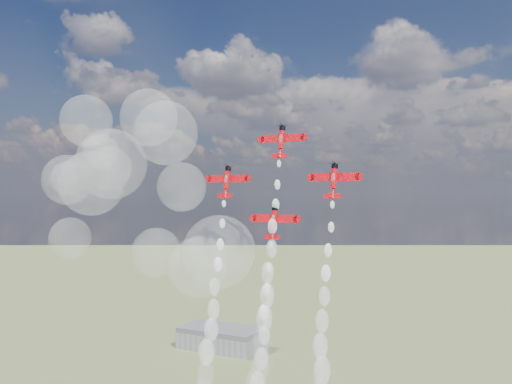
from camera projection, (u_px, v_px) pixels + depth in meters
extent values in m
cube|color=gray|center=(222.00, 340.00, 335.75)|extent=(50.00, 28.00, 10.00)
cube|color=#595B60|center=(222.00, 330.00, 335.76)|extent=(50.00, 28.00, 3.00)
cylinder|color=red|center=(281.00, 139.00, 134.70)|extent=(1.35, 2.38, 5.19)
cylinder|color=black|center=(282.00, 129.00, 135.20)|extent=(1.54, 1.71, 1.27)
cube|color=red|center=(282.00, 138.00, 135.04)|extent=(11.78, 0.61, 1.93)
cube|color=white|center=(271.00, 139.00, 136.63)|extent=(4.63, 0.14, 0.53)
cube|color=white|center=(294.00, 138.00, 133.66)|extent=(4.63, 0.14, 0.53)
cube|color=red|center=(280.00, 156.00, 133.75)|extent=(4.25, 0.34, 1.06)
cube|color=red|center=(278.00, 156.00, 133.09)|extent=(0.14, 1.87, 1.57)
ellipsoid|color=silver|center=(280.00, 139.00, 134.22)|extent=(1.06, 1.43, 2.54)
cone|color=red|center=(280.00, 153.00, 133.98)|extent=(1.35, 1.85, 2.74)
cylinder|color=red|center=(227.00, 179.00, 139.55)|extent=(1.35, 2.38, 5.19)
cylinder|color=black|center=(228.00, 169.00, 140.06)|extent=(1.54, 1.71, 1.27)
cube|color=red|center=(228.00, 179.00, 139.90)|extent=(11.78, 0.61, 1.93)
cube|color=white|center=(217.00, 179.00, 141.49)|extent=(4.63, 0.14, 0.53)
cube|color=white|center=(239.00, 178.00, 138.51)|extent=(4.63, 0.14, 0.53)
cube|color=red|center=(225.00, 196.00, 138.61)|extent=(4.25, 0.34, 1.06)
cube|color=red|center=(223.00, 196.00, 137.95)|extent=(0.14, 1.87, 1.57)
ellipsoid|color=silver|center=(226.00, 179.00, 139.08)|extent=(1.06, 1.43, 2.54)
cone|color=red|center=(225.00, 193.00, 138.84)|extent=(1.35, 1.85, 2.74)
cylinder|color=red|center=(334.00, 178.00, 126.01)|extent=(1.35, 2.38, 5.19)
cylinder|color=black|center=(335.00, 167.00, 126.52)|extent=(1.54, 1.71, 1.27)
cube|color=red|center=(334.00, 177.00, 126.36)|extent=(11.78, 0.61, 1.93)
cube|color=white|center=(322.00, 177.00, 127.94)|extent=(4.63, 0.14, 0.53)
cube|color=white|center=(348.00, 177.00, 124.97)|extent=(4.63, 0.14, 0.53)
cube|color=red|center=(332.00, 196.00, 125.07)|extent=(4.25, 0.34, 1.06)
cube|color=red|center=(331.00, 196.00, 124.41)|extent=(0.14, 1.87, 1.57)
ellipsoid|color=silver|center=(333.00, 178.00, 125.53)|extent=(1.06, 1.43, 2.54)
cone|color=red|center=(333.00, 193.00, 125.30)|extent=(1.35, 1.85, 2.74)
cylinder|color=red|center=(274.00, 219.00, 130.87)|extent=(1.35, 2.38, 5.19)
cylinder|color=black|center=(275.00, 208.00, 131.38)|extent=(1.54, 1.71, 1.27)
cube|color=red|center=(275.00, 218.00, 131.22)|extent=(11.78, 0.61, 1.93)
cube|color=white|center=(263.00, 218.00, 132.80)|extent=(4.63, 0.14, 0.53)
cube|color=white|center=(287.00, 219.00, 129.83)|extent=(4.63, 0.14, 0.53)
cube|color=red|center=(272.00, 237.00, 129.93)|extent=(4.25, 0.34, 1.06)
cube|color=red|center=(271.00, 238.00, 129.26)|extent=(0.14, 1.87, 1.57)
ellipsoid|color=silver|center=(273.00, 219.00, 130.39)|extent=(1.06, 1.43, 2.54)
cone|color=red|center=(272.00, 234.00, 130.15)|extent=(1.35, 1.85, 2.74)
sphere|color=white|center=(279.00, 164.00, 133.56)|extent=(1.01, 1.02, 1.01)
sphere|color=white|center=(277.00, 185.00, 132.61)|extent=(1.40, 1.40, 1.40)
sphere|color=white|center=(276.00, 205.00, 131.57)|extent=(1.78, 1.78, 1.78)
sphere|color=white|center=(272.00, 226.00, 130.42)|extent=(2.16, 2.16, 2.16)
sphere|color=white|center=(272.00, 249.00, 129.34)|extent=(2.55, 2.55, 2.55)
sphere|color=white|center=(268.00, 272.00, 128.42)|extent=(2.93, 2.93, 2.93)
sphere|color=white|center=(267.00, 295.00, 127.12)|extent=(3.31, 3.32, 3.31)
sphere|color=white|center=(264.00, 318.00, 126.62)|extent=(3.70, 3.70, 3.70)
sphere|color=white|center=(262.00, 341.00, 125.70)|extent=(4.08, 4.08, 4.08)
sphere|color=white|center=(261.00, 365.00, 124.09)|extent=(4.46, 4.46, 4.47)
sphere|color=white|center=(224.00, 204.00, 138.41)|extent=(1.02, 1.02, 1.01)
sphere|color=white|center=(222.00, 224.00, 137.36)|extent=(1.40, 1.40, 1.40)
sphere|color=white|center=(220.00, 245.00, 136.49)|extent=(1.78, 1.78, 1.78)
sphere|color=white|center=(218.00, 264.00, 135.25)|extent=(2.16, 2.16, 2.16)
sphere|color=white|center=(214.00, 287.00, 134.63)|extent=(2.55, 2.55, 2.55)
sphere|color=white|center=(214.00, 309.00, 133.34)|extent=(2.93, 2.93, 2.93)
sphere|color=white|center=(211.00, 330.00, 132.20)|extent=(3.31, 3.31, 3.31)
sphere|color=white|center=(207.00, 352.00, 131.68)|extent=(3.70, 3.70, 3.70)
sphere|color=white|center=(205.00, 374.00, 130.42)|extent=(4.08, 4.08, 4.08)
sphere|color=white|center=(332.00, 205.00, 124.85)|extent=(1.02, 1.02, 1.01)
sphere|color=white|center=(331.00, 227.00, 123.84)|extent=(1.40, 1.40, 1.40)
sphere|color=white|center=(328.00, 250.00, 123.07)|extent=(1.78, 1.78, 1.78)
sphere|color=white|center=(326.00, 273.00, 121.74)|extent=(2.16, 2.17, 2.16)
sphere|color=white|center=(324.00, 296.00, 121.25)|extent=(2.55, 2.55, 2.55)
sphere|color=white|center=(322.00, 321.00, 119.87)|extent=(2.93, 2.93, 2.93)
sphere|color=white|center=(320.00, 346.00, 118.97)|extent=(3.32, 3.31, 3.32)
sphere|color=white|center=(322.00, 371.00, 117.91)|extent=(3.70, 3.70, 3.70)
sphere|color=white|center=(271.00, 245.00, 129.68)|extent=(1.02, 1.02, 1.01)
sphere|color=white|center=(269.00, 268.00, 128.58)|extent=(1.40, 1.40, 1.40)
sphere|color=white|center=(267.00, 290.00, 127.69)|extent=(1.78, 1.78, 1.78)
sphere|color=white|center=(264.00, 312.00, 126.57)|extent=(2.17, 2.16, 2.16)
sphere|color=white|center=(264.00, 335.00, 125.62)|extent=(2.55, 2.55, 2.55)
sphere|color=white|center=(262.00, 359.00, 124.92)|extent=(2.93, 2.93, 2.93)
sphere|color=white|center=(257.00, 384.00, 123.81)|extent=(3.31, 3.31, 3.31)
sphere|color=white|center=(149.00, 118.00, 155.14)|extent=(16.44, 16.44, 16.44)
sphere|color=white|center=(199.00, 267.00, 151.62)|extent=(17.03, 17.03, 17.03)
sphere|color=white|center=(101.00, 152.00, 182.63)|extent=(11.69, 11.69, 11.69)
sphere|color=white|center=(70.00, 238.00, 173.99)|extent=(13.33, 13.33, 13.33)
sphere|color=white|center=(219.00, 252.00, 160.29)|extent=(21.81, 21.81, 21.81)
sphere|color=white|center=(109.00, 169.00, 167.65)|extent=(13.96, 13.96, 13.96)
sphere|color=white|center=(92.00, 183.00, 165.10)|extent=(19.86, 19.86, 19.86)
sphere|color=white|center=(68.00, 178.00, 167.99)|extent=(10.45, 10.45, 10.45)
sphere|color=white|center=(182.00, 187.00, 157.19)|extent=(14.36, 14.36, 14.36)
sphere|color=white|center=(166.00, 133.00, 151.79)|extent=(18.08, 18.08, 18.08)
sphere|color=white|center=(156.00, 252.00, 161.59)|extent=(14.76, 14.76, 14.76)
sphere|color=white|center=(68.00, 180.00, 176.76)|extent=(16.39, 16.39, 16.39)
sphere|color=white|center=(111.00, 164.00, 161.58)|extent=(21.20, 21.20, 21.20)
sphere|color=white|center=(86.00, 121.00, 163.05)|extent=(15.65, 15.65, 15.65)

